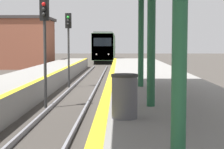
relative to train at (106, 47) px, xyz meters
The scene contains 5 objects.
train is the anchor object (origin of this frame).
signal_mid 43.03m from the train, 91.29° to the right, with size 0.36×0.31×4.48m.
signal_far 35.66m from the train, 91.59° to the right, with size 0.36×0.31×4.48m.
trash_bin 50.04m from the train, 87.50° to the right, with size 0.60×0.60×0.99m.
station_building 19.95m from the train, 120.63° to the right, with size 9.69×6.79×5.53m.
Camera 1 is at (2.05, -2.59, 2.65)m, focal length 60.00 mm.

